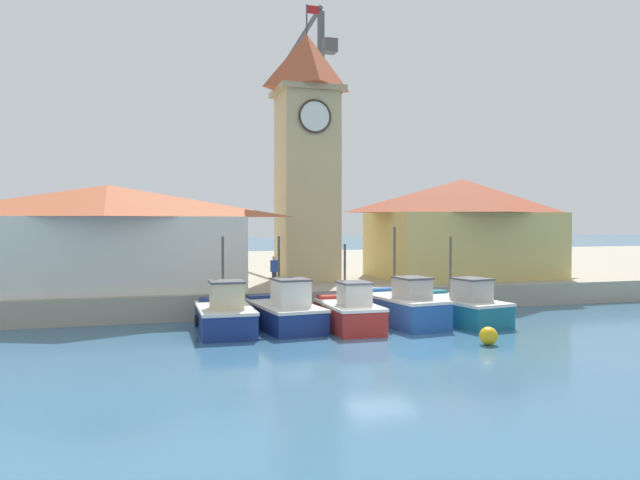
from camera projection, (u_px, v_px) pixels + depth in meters
name	position (u px, v px, depth m)	size (l,w,h in m)	color
ground_plane	(380.00, 341.00, 23.00)	(300.00, 300.00, 0.00)	#386689
quay_wharf	(251.00, 271.00, 48.50)	(120.00, 40.00, 1.15)	#A89E89
fishing_boat_far_left	(225.00, 315.00, 24.74)	(2.26, 4.39, 3.82)	navy
fishing_boat_left_outer	(284.00, 312.00, 25.76)	(2.66, 5.08, 3.80)	navy
fishing_boat_left_inner	(349.00, 313.00, 25.40)	(2.02, 4.09, 3.50)	#AD2823
fishing_boat_mid_left	(402.00, 307.00, 26.72)	(2.59, 5.01, 4.20)	#2356A8
fishing_boat_center	(460.00, 307.00, 27.15)	(2.81, 5.12, 3.74)	#196B7F
clock_tower	(307.00, 150.00, 34.40)	(3.55, 3.55, 15.19)	tan
warehouse_left	(108.00, 237.00, 29.40)	(12.87, 5.49, 5.00)	silver
warehouse_right	(463.00, 227.00, 36.49)	(10.49, 6.80, 5.75)	tan
port_crane_near	(320.00, 166.00, 47.79)	(2.68, 7.37, 19.76)	#353539
mooring_buoy	(489.00, 336.00, 22.28)	(0.66, 0.66, 0.66)	gold
dock_worker_near_tower	(274.00, 272.00, 29.95)	(0.34, 0.22, 1.62)	#33333D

